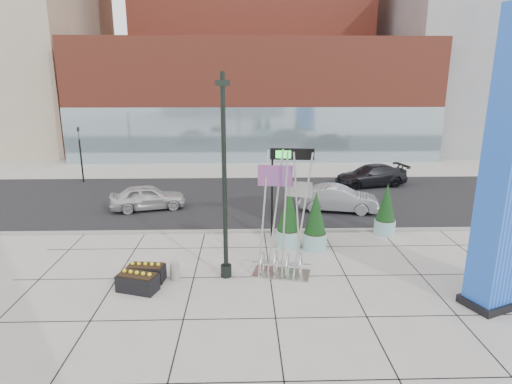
{
  "coord_description": "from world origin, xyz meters",
  "views": [
    {
      "loc": [
        0.01,
        -16.35,
        7.62
      ],
      "look_at": [
        0.53,
        2.0,
        2.65
      ],
      "focal_mm": 30.0,
      "sensor_mm": 36.0,
      "label": 1
    }
  ],
  "objects_px": {
    "lamp_post": "(225,199)",
    "public_art_sculpture": "(282,243)",
    "concrete_bollard": "(175,271)",
    "car_white_west": "(148,197)",
    "car_silver_mid": "(338,199)",
    "overhead_street_sign": "(288,161)"
  },
  "relations": [
    {
      "from": "concrete_bollard",
      "to": "lamp_post",
      "type": "bearing_deg",
      "value": 5.47
    },
    {
      "from": "public_art_sculpture",
      "to": "concrete_bollard",
      "type": "distance_m",
      "value": 4.31
    },
    {
      "from": "overhead_street_sign",
      "to": "car_white_west",
      "type": "xyz_separation_m",
      "value": [
        -7.78,
        4.61,
        -3.02
      ]
    },
    {
      "from": "car_white_west",
      "to": "car_silver_mid",
      "type": "relative_size",
      "value": 0.95
    },
    {
      "from": "public_art_sculpture",
      "to": "car_silver_mid",
      "type": "distance_m",
      "value": 9.13
    },
    {
      "from": "public_art_sculpture",
      "to": "overhead_street_sign",
      "type": "relative_size",
      "value": 1.15
    },
    {
      "from": "public_art_sculpture",
      "to": "concrete_bollard",
      "type": "height_order",
      "value": "public_art_sculpture"
    },
    {
      "from": "lamp_post",
      "to": "car_silver_mid",
      "type": "distance_m",
      "value": 10.65
    },
    {
      "from": "car_silver_mid",
      "to": "overhead_street_sign",
      "type": "bearing_deg",
      "value": 151.68
    },
    {
      "from": "concrete_bollard",
      "to": "car_white_west",
      "type": "distance_m",
      "value": 9.63
    },
    {
      "from": "lamp_post",
      "to": "car_silver_mid",
      "type": "xyz_separation_m",
      "value": [
        6.2,
        8.31,
        -2.45
      ]
    },
    {
      "from": "concrete_bollard",
      "to": "car_white_west",
      "type": "height_order",
      "value": "car_white_west"
    },
    {
      "from": "overhead_street_sign",
      "to": "car_silver_mid",
      "type": "bearing_deg",
      "value": 56.05
    },
    {
      "from": "lamp_post",
      "to": "public_art_sculpture",
      "type": "xyz_separation_m",
      "value": [
        2.21,
        0.12,
        -1.87
      ]
    },
    {
      "from": "lamp_post",
      "to": "car_white_west",
      "type": "xyz_separation_m",
      "value": [
        -4.96,
        8.96,
        -2.46
      ]
    },
    {
      "from": "overhead_street_sign",
      "to": "car_white_west",
      "type": "relative_size",
      "value": 1.02
    },
    {
      "from": "public_art_sculpture",
      "to": "car_silver_mid",
      "type": "height_order",
      "value": "public_art_sculpture"
    },
    {
      "from": "lamp_post",
      "to": "overhead_street_sign",
      "type": "bearing_deg",
      "value": 57.08
    },
    {
      "from": "overhead_street_sign",
      "to": "concrete_bollard",
      "type": "bearing_deg",
      "value": -130.01
    },
    {
      "from": "concrete_bollard",
      "to": "car_silver_mid",
      "type": "distance_m",
      "value": 11.8
    },
    {
      "from": "lamp_post",
      "to": "public_art_sculpture",
      "type": "relative_size",
      "value": 1.55
    },
    {
      "from": "overhead_street_sign",
      "to": "public_art_sculpture",
      "type": "bearing_deg",
      "value": -91.57
    }
  ]
}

